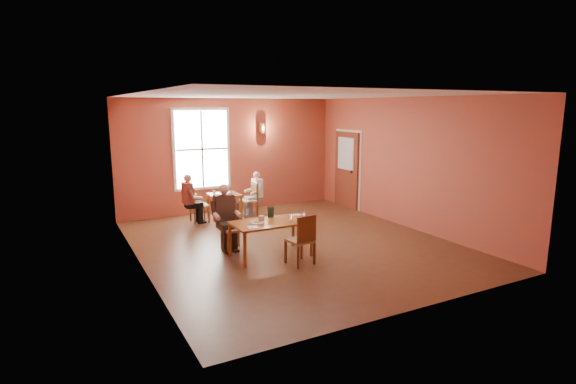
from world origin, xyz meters
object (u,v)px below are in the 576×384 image
main_table (271,239)px  diner_main (234,220)px  chair_empty (300,239)px  diner_white (250,195)px  chair_diner_white (249,200)px  chair_diner_main (233,228)px  diner_maroon (198,199)px  second_table (225,206)px  chair_diner_maroon (199,204)px

main_table → diner_main: diner_main is taller
chair_empty → diner_white: size_ratio=0.84×
diner_main → chair_diner_white: bearing=-118.7°
chair_diner_main → diner_maroon: 2.47m
main_table → diner_maroon: 3.16m
main_table → second_table: size_ratio=1.99×
main_table → diner_maroon: diner_maroon is taller
main_table → chair_diner_main: bearing=127.6°
second_table → chair_diner_maroon: (-0.65, 0.00, 0.12)m
main_table → chair_diner_white: size_ratio=1.68×
chair_diner_main → chair_diner_white: bearing=-119.0°
second_table → chair_diner_white: (0.65, 0.00, 0.11)m
second_table → chair_diner_white: chair_diner_white is taller
chair_diner_main → diner_main: bearing=90.0°
chair_diner_main → chair_diner_white: 2.82m
main_table → second_table: main_table is taller
diner_main → second_table: bearing=-106.0°
chair_diner_white → diner_main: bearing=151.3°
diner_main → diner_maroon: 2.50m
chair_diner_white → chair_diner_maroon: bearing=90.0°
diner_white → chair_diner_main: bearing=150.5°
main_table → chair_diner_maroon: 3.15m
main_table → diner_white: (0.90, 3.12, 0.21)m
diner_main → diner_white: diner_main is taller
main_table → diner_white: bearing=73.9°
main_table → diner_main: bearing=128.9°
second_table → chair_diner_white: size_ratio=0.84×
diner_white → chair_diner_maroon: 1.33m
diner_white → diner_maroon: size_ratio=0.93×
chair_diner_main → chair_empty: size_ratio=0.98×
chair_diner_white → chair_diner_maroon: chair_diner_maroon is taller
second_table → diner_white: diner_white is taller
main_table → chair_diner_maroon: chair_diner_maroon is taller
second_table → chair_empty: bearing=-89.1°
chair_empty → chair_diner_white: (0.59, 3.75, -0.03)m
chair_diner_main → diner_maroon: bearing=-90.9°
main_table → diner_maroon: (-0.46, 3.12, 0.25)m
diner_main → second_table: size_ratio=1.74×
diner_main → chair_diner_white: diner_main is taller
chair_diner_main → diner_maroon: size_ratio=0.77×
diner_maroon → chair_diner_white: bearing=90.0°
chair_empty → second_table: chair_empty is taller
chair_diner_main → diner_main: diner_main is taller
main_table → chair_empty: bearing=-66.5°
chair_empty → diner_maroon: 3.83m
chair_diner_white → chair_diner_maroon: size_ratio=0.97×
chair_diner_main → chair_diner_white: size_ratio=1.06×
second_table → diner_white: 0.72m
chair_diner_white → diner_maroon: (-1.33, 0.00, 0.16)m
second_table → diner_white: (0.68, 0.00, 0.23)m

